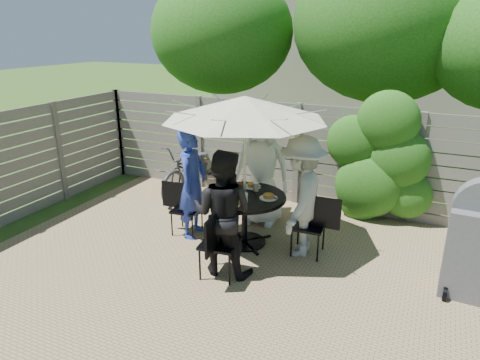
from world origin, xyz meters
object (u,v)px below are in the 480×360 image
at_px(chair_left, 186,219).
at_px(chair_right, 309,237).
at_px(syrup_jug, 242,188).
at_px(bbq_grill, 480,245).
at_px(person_back, 262,168).
at_px(plate_right, 269,197).
at_px(person_left, 193,184).
at_px(person_front, 223,213).
at_px(coffee_cup, 256,187).
at_px(plate_front, 236,203).
at_px(plate_back, 252,186).
at_px(patio_table, 245,210).
at_px(umbrella, 245,108).
at_px(chair_back, 263,204).
at_px(glass_front, 246,198).
at_px(glass_back, 244,184).
at_px(chair_front, 219,257).
at_px(plate_left, 222,191).
at_px(person_right, 301,197).
at_px(bicycle, 195,169).
at_px(glass_left, 225,191).

relative_size(chair_left, chair_right, 0.93).
bearing_deg(syrup_jug, bbq_grill, -1.52).
relative_size(person_back, plate_right, 7.23).
distance_m(person_left, syrup_jug, 0.77).
relative_size(person_left, person_front, 1.01).
xyz_separation_m(chair_right, coffee_cup, (-0.88, 0.15, 0.57)).
relative_size(person_front, plate_front, 6.44).
xyz_separation_m(plate_back, syrup_jug, (-0.03, -0.31, 0.06)).
distance_m(patio_table, person_front, 0.88).
distance_m(person_left, plate_front, 0.91).
distance_m(person_back, plate_back, 0.49).
bearing_deg(patio_table, umbrella, 116.57).
relative_size(syrup_jug, bbq_grill, 0.11).
xyz_separation_m(patio_table, chair_back, (-0.08, 0.96, -0.28)).
height_order(plate_front, glass_front, glass_front).
bearing_deg(patio_table, person_left, -175.07).
distance_m(chair_left, glass_back, 1.08).
height_order(patio_table, person_front, person_front).
bearing_deg(person_left, person_front, -135.00).
bearing_deg(person_back, glass_back, -100.42).
xyz_separation_m(person_left, glass_back, (0.70, 0.32, 0.00)).
bearing_deg(patio_table, person_back, 94.93).
height_order(chair_front, plate_left, chair_front).
relative_size(patio_table, chair_front, 1.35).
relative_size(chair_back, plate_right, 3.41).
bearing_deg(person_right, person_front, -45.00).
relative_size(plate_back, plate_front, 1.00).
relative_size(glass_front, bicycle, 0.07).
bearing_deg(chair_back, plate_left, -24.14).
xyz_separation_m(person_left, person_front, (0.90, -0.76, -0.01)).
bearing_deg(glass_left, bbq_grill, 1.56).
distance_m(umbrella, plate_left, 1.29).
relative_size(person_back, plate_left, 7.23).
relative_size(glass_front, bbq_grill, 0.09).
distance_m(person_back, plate_left, 0.91).
height_order(chair_right, plate_left, chair_right).
distance_m(plate_right, coffee_cup, 0.34).
xyz_separation_m(chair_right, plate_front, (-0.93, -0.44, 0.53)).
bearing_deg(person_right, plate_back, -113.45).
height_order(umbrella, syrup_jug, umbrella).
bearing_deg(person_front, bicycle, -56.98).
distance_m(chair_left, bbq_grill, 4.01).
height_order(person_back, coffee_cup, person_back).
bearing_deg(bbq_grill, plate_right, -178.95).
bearing_deg(syrup_jug, bicycle, 139.35).
distance_m(patio_table, coffee_cup, 0.38).
height_order(chair_right, glass_front, glass_front).
xyz_separation_m(chair_left, chair_front, (1.04, -0.88, 0.03)).
distance_m(chair_front, person_front, 0.57).
height_order(umbrella, bicycle, umbrella).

